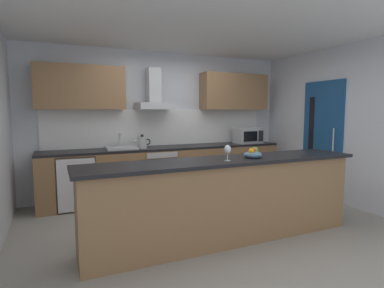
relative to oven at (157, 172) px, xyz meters
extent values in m
cube|color=gray|center=(0.23, -1.43, -0.47)|extent=(5.91, 4.55, 0.02)
cube|color=white|center=(0.23, -1.43, 2.15)|extent=(5.91, 4.55, 0.02)
cube|color=silver|center=(0.23, 0.41, 0.84)|extent=(5.91, 0.12, 2.60)
cube|color=silver|center=(2.74, -1.43, 0.84)|extent=(0.12, 4.55, 2.60)
cube|color=white|center=(0.23, 0.33, 0.77)|extent=(4.17, 0.02, 0.66)
cube|color=olive|center=(0.23, 0.03, -0.03)|extent=(4.32, 0.60, 0.86)
cube|color=black|center=(0.23, 0.03, 0.42)|extent=(4.32, 0.60, 0.04)
cube|color=olive|center=(0.18, -2.05, 0.01)|extent=(3.31, 0.52, 0.94)
cube|color=black|center=(0.18, -2.05, 0.50)|extent=(3.41, 0.64, 0.04)
cube|color=olive|center=(-1.21, 0.18, 1.45)|extent=(1.38, 0.32, 0.70)
cube|color=olive|center=(1.67, 0.18, 1.45)|extent=(1.38, 0.32, 0.70)
cube|color=navy|center=(2.67, -1.14, 0.56)|extent=(0.04, 0.85, 2.05)
cube|color=black|center=(2.64, -0.90, 0.67)|extent=(0.01, 0.11, 1.31)
cylinder|color=#B7BABC|center=(2.63, -1.41, 0.56)|extent=(0.03, 0.03, 0.45)
cube|color=slate|center=(0.00, 0.01, 0.00)|extent=(0.60, 0.56, 0.80)
cube|color=black|center=(0.00, -0.29, -0.06)|extent=(0.50, 0.02, 0.48)
cube|color=#B7BABC|center=(0.00, -0.29, 0.34)|extent=(0.54, 0.02, 0.09)
cylinder|color=#B7BABC|center=(0.00, -0.32, 0.18)|extent=(0.49, 0.02, 0.02)
cube|color=white|center=(-1.35, 0.01, -0.04)|extent=(0.58, 0.56, 0.85)
cube|color=silver|center=(-1.35, -0.28, -0.04)|extent=(0.55, 0.02, 0.80)
cylinder|color=#B7BABC|center=(-1.13, -0.30, 0.01)|extent=(0.02, 0.02, 0.38)
cube|color=#B7BABC|center=(1.86, -0.02, 0.59)|extent=(0.50, 0.36, 0.30)
cube|color=black|center=(1.80, -0.21, 0.59)|extent=(0.30, 0.02, 0.19)
cube|color=black|center=(2.04, -0.21, 0.59)|extent=(0.10, 0.01, 0.21)
cube|color=silver|center=(-0.62, 0.01, 0.46)|extent=(0.50, 0.40, 0.04)
cylinder|color=#B7BABC|center=(-0.62, 0.13, 0.57)|extent=(0.03, 0.03, 0.26)
cylinder|color=#B7BABC|center=(-0.62, 0.05, 0.69)|extent=(0.03, 0.16, 0.03)
cylinder|color=#B7BABC|center=(-0.27, -0.03, 0.54)|extent=(0.15, 0.15, 0.20)
sphere|color=black|center=(-0.27, -0.03, 0.65)|extent=(0.06, 0.06, 0.06)
cone|color=#B7BABC|center=(-0.37, -0.03, 0.58)|extent=(0.09, 0.04, 0.07)
torus|color=black|center=(-0.18, -0.03, 0.55)|extent=(0.11, 0.02, 0.11)
cube|color=#B7BABC|center=(0.00, 0.11, 1.16)|extent=(0.62, 0.45, 0.12)
cube|color=#B7BABC|center=(0.00, 0.16, 1.52)|extent=(0.22, 0.22, 0.60)
cylinder|color=silver|center=(0.13, -2.17, 0.52)|extent=(0.07, 0.07, 0.01)
cylinder|color=silver|center=(0.13, -2.17, 0.57)|extent=(0.01, 0.01, 0.09)
ellipsoid|color=silver|center=(0.13, -2.17, 0.65)|extent=(0.08, 0.08, 0.10)
ellipsoid|color=slate|center=(0.53, -2.10, 0.55)|extent=(0.22, 0.22, 0.09)
sphere|color=orange|center=(0.49, -2.12, 0.60)|extent=(0.07, 0.07, 0.07)
sphere|color=#66B233|center=(0.57, -2.07, 0.60)|extent=(0.08, 0.08, 0.08)
sphere|color=red|center=(0.53, -2.10, 0.60)|extent=(0.07, 0.07, 0.07)
camera|label=1|loc=(-1.63, -5.14, 1.07)|focal=28.95mm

